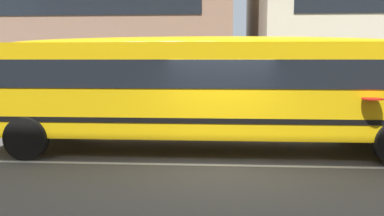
# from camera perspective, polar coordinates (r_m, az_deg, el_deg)

# --- Properties ---
(ground_plane) EXTENTS (400.00, 400.00, 0.00)m
(ground_plane) POSITION_cam_1_polar(r_m,az_deg,el_deg) (9.25, 4.26, -8.45)
(ground_plane) COLOR #54514F
(sidewalk_far) EXTENTS (120.00, 3.00, 0.01)m
(sidewalk_far) POSITION_cam_1_polar(r_m,az_deg,el_deg) (16.99, 3.95, -1.20)
(sidewalk_far) COLOR gray
(sidewalk_far) RESTS_ON ground_plane
(lane_centreline) EXTENTS (110.00, 0.16, 0.01)m
(lane_centreline) POSITION_cam_1_polar(r_m,az_deg,el_deg) (9.25, 4.26, -8.43)
(lane_centreline) COLOR silver
(lane_centreline) RESTS_ON ground_plane
(school_bus) EXTENTS (13.86, 3.27, 3.10)m
(school_bus) POSITION_cam_1_polar(r_m,az_deg,el_deg) (10.51, 3.83, 3.64)
(school_bus) COLOR yellow
(school_bus) RESTS_ON ground_plane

